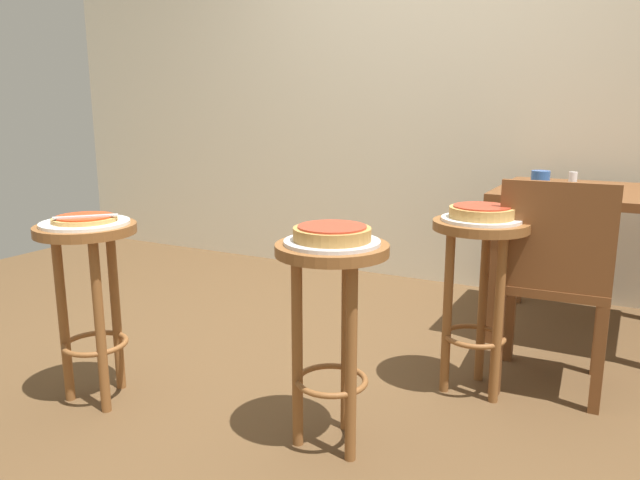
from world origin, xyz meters
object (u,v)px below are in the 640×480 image
object	(u,v)px
pizza_foreground	(85,219)
pizza_server_knife	(86,216)
stool_leftside	(478,269)
condiment_shaker	(573,180)
pizza_middle	(332,233)
cup_near_edge	(540,182)
stool_middle	(332,301)
serving_plate_leftside	(481,219)
dining_table	(590,213)
wooden_chair	(554,278)
serving_plate_foreground	(85,223)
serving_plate_middle	(332,242)
stool_foreground	(89,274)
pizza_leftside	(482,212)

from	to	relation	value
pizza_foreground	pizza_server_knife	size ratio (longest dim) A/B	1.04
stool_leftside	condiment_shaker	distance (m)	0.98
pizza_middle	cup_near_edge	size ratio (longest dim) A/B	2.41
stool_middle	stool_leftside	xyz separation A→B (m)	(0.32, 0.61, 0.00)
pizza_middle	serving_plate_leftside	bearing A→B (deg)	62.52
pizza_middle	dining_table	size ratio (longest dim) A/B	0.29
wooden_chair	serving_plate_foreground	bearing A→B (deg)	-149.56
pizza_foreground	serving_plate_leftside	distance (m)	1.46
pizza_middle	pizza_server_knife	world-z (taller)	pizza_middle
serving_plate_foreground	serving_plate_middle	world-z (taller)	same
stool_foreground	serving_plate_leftside	world-z (taller)	serving_plate_leftside
serving_plate_foreground	serving_plate_leftside	size ratio (longest dim) A/B	1.06
serving_plate_middle	wooden_chair	world-z (taller)	wooden_chair
serving_plate_middle	pizza_middle	size ratio (longest dim) A/B	1.24
pizza_foreground	condiment_shaker	world-z (taller)	condiment_shaker
wooden_chair	pizza_middle	bearing A→B (deg)	-127.61
stool_middle	condiment_shaker	distance (m)	1.64
stool_middle	condiment_shaker	world-z (taller)	condiment_shaker
dining_table	pizza_foreground	bearing A→B (deg)	-133.54
stool_leftside	cup_near_edge	size ratio (longest dim) A/B	6.80
serving_plate_leftside	pizza_middle	bearing A→B (deg)	-117.48
stool_leftside	pizza_leftside	distance (m)	0.22
stool_leftside	dining_table	xyz separation A→B (m)	(0.31, 0.90, 0.10)
pizza_foreground	serving_plate_leftside	bearing A→B (deg)	30.94
pizza_middle	wooden_chair	bearing A→B (deg)	52.39
serving_plate_middle	pizza_leftside	world-z (taller)	pizza_leftside
wooden_chair	pizza_leftside	bearing A→B (deg)	-152.02
stool_middle	serving_plate_leftside	xyz separation A→B (m)	(0.32, 0.61, 0.19)
pizza_leftside	dining_table	bearing A→B (deg)	70.79
pizza_foreground	condiment_shaker	distance (m)	2.23
stool_foreground	condiment_shaker	distance (m)	2.24
stool_middle	serving_plate_leftside	size ratio (longest dim) A/B	2.31
stool_foreground	dining_table	bearing A→B (deg)	46.46
stool_leftside	wooden_chair	distance (m)	0.30
serving_plate_middle	stool_leftside	world-z (taller)	serving_plate_middle
stool_foreground	cup_near_edge	xyz separation A→B (m)	(1.36, 1.42, 0.27)
stool_leftside	dining_table	world-z (taller)	dining_table
pizza_foreground	stool_leftside	xyz separation A→B (m)	(1.26, 0.75, -0.21)
pizza_leftside	stool_middle	bearing A→B (deg)	-117.48
stool_foreground	stool_leftside	world-z (taller)	same
serving_plate_foreground	dining_table	xyz separation A→B (m)	(1.57, 1.65, -0.09)
cup_near_edge	wooden_chair	distance (m)	0.63
stool_leftside	serving_plate_leftside	bearing A→B (deg)	90.00
serving_plate_foreground	pizza_middle	distance (m)	0.95
stool_foreground	dining_table	world-z (taller)	dining_table
stool_leftside	cup_near_edge	distance (m)	0.73
stool_foreground	dining_table	distance (m)	2.28
stool_foreground	pizza_leftside	size ratio (longest dim) A/B	2.86
stool_leftside	pizza_middle	bearing A→B (deg)	-117.48
pizza_foreground	stool_leftside	distance (m)	1.48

